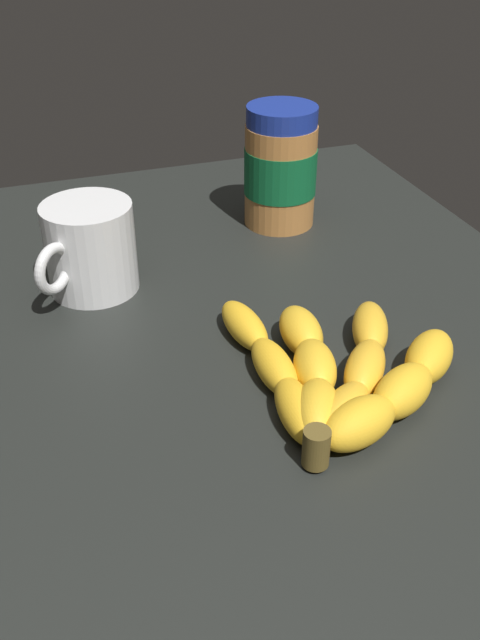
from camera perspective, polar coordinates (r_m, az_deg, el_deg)
The scene contains 4 objects.
ground_plane at distance 61.37cm, azimuth 3.48°, elevation -6.00°, with size 99.42×63.41×3.62cm, color black.
banana_bunch at distance 58.48cm, azimuth 7.82°, elevation -4.25°, with size 22.15×18.41×3.61cm.
peanut_butter_jar at distance 83.46cm, azimuth 3.23°, elevation 11.98°, with size 8.29×8.29×13.80cm.
coffee_mug at distance 71.73cm, azimuth -11.90°, elevation 5.61°, with size 10.53×10.46×8.99cm.
Camera 1 is at (43.61, -18.93, 36.99)cm, focal length 40.20 mm.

